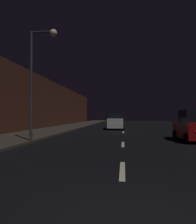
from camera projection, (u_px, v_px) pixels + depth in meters
ground at (123, 128)px, 27.66m from camera, size 27.70×84.00×0.02m
sidewalk_left at (67, 127)px, 28.59m from camera, size 4.40×84.00×0.15m
building_facade_left at (39, 103)px, 25.49m from camera, size 0.80×63.00×6.50m
lane_centerline at (123, 142)px, 13.08m from camera, size 0.16×16.90×0.01m
streetlamp_overhead at (39, 67)px, 12.68m from camera, size 1.70×0.44×6.88m
car_approaching_headlights at (116, 121)px, 25.51m from camera, size 2.00×4.32×2.18m
car_parked_right_near at (193, 127)px, 13.67m from camera, size 1.85×4.00×2.02m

